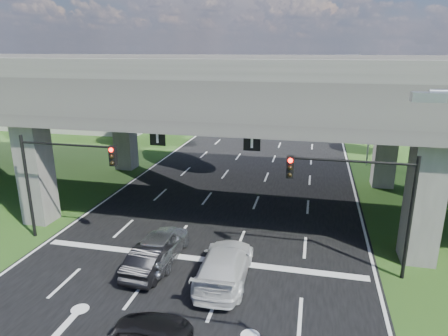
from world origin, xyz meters
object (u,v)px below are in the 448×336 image
at_px(signal_right, 363,192).
at_px(car_white, 224,265).
at_px(streetlight_far, 368,102).
at_px(car_silver, 160,245).
at_px(streetlight_beyond, 354,86).
at_px(car_dark, 153,257).
at_px(signal_left, 59,170).

bearing_deg(signal_right, car_white, -161.27).
height_order(streetlight_far, car_silver, streetlight_far).
bearing_deg(signal_right, streetlight_beyond, 86.39).
relative_size(car_silver, car_dark, 1.12).
bearing_deg(car_white, signal_right, -162.99).
bearing_deg(streetlight_beyond, streetlight_far, -90.00).
bearing_deg(car_silver, car_white, 162.40).
distance_m(signal_right, streetlight_beyond, 36.17).
relative_size(signal_right, signal_left, 1.00).
bearing_deg(streetlight_far, car_silver, -119.53).
relative_size(signal_right, car_white, 1.10).
xyz_separation_m(car_silver, car_white, (3.60, -1.10, -0.02)).
bearing_deg(signal_right, signal_left, 180.00).
bearing_deg(signal_left, car_white, -11.98).
xyz_separation_m(signal_right, streetlight_beyond, (2.27, 36.06, 1.66)).
height_order(streetlight_far, streetlight_beyond, same).
bearing_deg(streetlight_far, car_white, -110.58).
xyz_separation_m(car_dark, car_white, (3.60, -0.07, 0.09)).
relative_size(car_silver, car_white, 0.87).
height_order(signal_right, streetlight_far, streetlight_far).
height_order(car_dark, car_white, car_white).
height_order(signal_right, car_silver, signal_right).
relative_size(signal_left, car_dark, 1.41).
relative_size(signal_left, streetlight_far, 0.60).
bearing_deg(streetlight_far, car_dark, -118.37).
distance_m(car_dark, car_white, 3.60).
relative_size(streetlight_beyond, car_white, 1.84).
height_order(signal_right, signal_left, same).
height_order(signal_right, car_dark, signal_right).
distance_m(signal_right, signal_left, 15.65).
xyz_separation_m(car_silver, car_dark, (0.00, -1.03, -0.11)).
distance_m(streetlight_far, car_white, 24.13).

